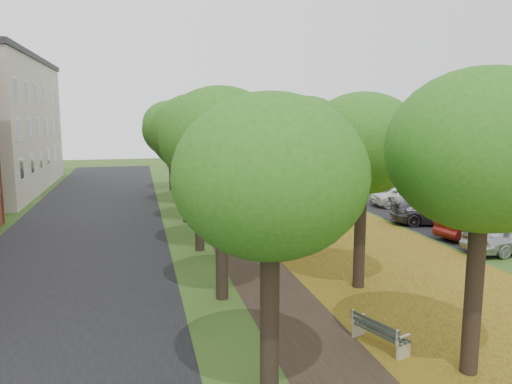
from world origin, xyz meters
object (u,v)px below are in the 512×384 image
car_red (473,225)px  car_grey (436,211)px  bench (379,332)px  car_white (404,197)px  car_silver (511,235)px

car_red → car_grey: 3.13m
bench → car_white: car_white is taller
car_silver → car_white: 11.15m
car_grey → car_white: size_ratio=1.11×
bench → car_grey: 16.05m
car_silver → car_red: 2.54m
car_silver → car_red: size_ratio=1.12×
car_silver → car_white: (1.17, 11.09, -0.15)m
car_silver → car_red: bearing=-8.0°
car_red → car_white: bearing=-21.9°
car_white → car_grey: bearing=169.5°
car_red → car_white: car_red is taller
bench → car_silver: car_silver is taller
car_red → car_grey: (0.00, 3.13, 0.05)m
car_silver → car_grey: car_silver is taller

